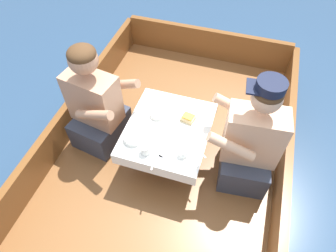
# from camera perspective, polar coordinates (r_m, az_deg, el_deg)

# --- Properties ---
(ground_plane) EXTENTS (60.00, 60.00, 0.00)m
(ground_plane) POSITION_cam_1_polar(r_m,az_deg,el_deg) (2.78, -0.43, -9.97)
(ground_plane) COLOR navy
(boat_deck) EXTENTS (1.90, 3.07, 0.28)m
(boat_deck) POSITION_cam_1_polar(r_m,az_deg,el_deg) (2.66, -0.44, -8.47)
(boat_deck) COLOR brown
(boat_deck) RESTS_ON ground_plane
(gunwale_port) EXTENTS (0.06, 3.07, 0.30)m
(gunwale_port) POSITION_cam_1_polar(r_m,az_deg,el_deg) (2.74, -19.11, 0.14)
(gunwale_port) COLOR brown
(gunwale_port) RESTS_ON boat_deck
(gunwale_starboard) EXTENTS (0.06, 3.07, 0.30)m
(gunwale_starboard) POSITION_cam_1_polar(r_m,az_deg,el_deg) (2.43, 20.96, -9.97)
(gunwale_starboard) COLOR brown
(gunwale_starboard) RESTS_ON boat_deck
(bow_coaming) EXTENTS (1.78, 0.06, 0.34)m
(bow_coaming) POSITION_cam_1_polar(r_m,az_deg,el_deg) (3.46, 7.48, 15.33)
(bow_coaming) COLOR brown
(bow_coaming) RESTS_ON boat_deck
(cockpit_table) EXTENTS (0.63, 0.72, 0.38)m
(cockpit_table) POSITION_cam_1_polar(r_m,az_deg,el_deg) (2.31, 0.00, -0.97)
(cockpit_table) COLOR #B2B2B7
(cockpit_table) RESTS_ON boat_deck
(person_port) EXTENTS (0.57, 0.51, 0.96)m
(person_port) POSITION_cam_1_polar(r_m,az_deg,el_deg) (2.47, -13.54, 3.65)
(person_port) COLOR #333847
(person_port) RESTS_ON boat_deck
(person_starboard) EXTENTS (0.55, 0.48, 0.99)m
(person_starboard) POSITION_cam_1_polar(r_m,az_deg,el_deg) (2.24, 15.32, -3.24)
(person_starboard) COLOR #333847
(person_starboard) RESTS_ON boat_deck
(plate_sandwich) EXTENTS (0.21, 0.21, 0.01)m
(plate_sandwich) POSITION_cam_1_polar(r_m,az_deg,el_deg) (2.32, 3.82, 1.09)
(plate_sandwich) COLOR silver
(plate_sandwich) RESTS_ON cockpit_table
(plate_bread) EXTENTS (0.21, 0.21, 0.01)m
(plate_bread) POSITION_cam_1_polar(r_m,az_deg,el_deg) (2.21, -0.28, -2.33)
(plate_bread) COLOR silver
(plate_bread) RESTS_ON cockpit_table
(sandwich) EXTENTS (0.11, 0.10, 0.05)m
(sandwich) POSITION_cam_1_polar(r_m,az_deg,el_deg) (2.30, 3.85, 1.54)
(sandwich) COLOR #E0BC7F
(sandwich) RESTS_ON plate_sandwich
(bowl_port_near) EXTENTS (0.14, 0.14, 0.04)m
(bowl_port_near) POSITION_cam_1_polar(r_m,az_deg,el_deg) (2.20, -6.62, -2.21)
(bowl_port_near) COLOR silver
(bowl_port_near) RESTS_ON cockpit_table
(bowl_starboard_near) EXTENTS (0.12, 0.12, 0.04)m
(bowl_starboard_near) POSITION_cam_1_polar(r_m,az_deg,el_deg) (2.34, -1.93, 2.46)
(bowl_starboard_near) COLOR silver
(bowl_starboard_near) RESTS_ON cockpit_table
(coffee_cup_port) EXTENTS (0.10, 0.07, 0.06)m
(coffee_cup_port) POSITION_cam_1_polar(r_m,az_deg,el_deg) (2.10, 2.88, -5.10)
(coffee_cup_port) COLOR silver
(coffee_cup_port) RESTS_ON cockpit_table
(coffee_cup_starboard) EXTENTS (0.10, 0.07, 0.07)m
(coffee_cup_starboard) POSITION_cam_1_polar(r_m,az_deg,el_deg) (2.12, -4.33, -4.43)
(coffee_cup_starboard) COLOR silver
(coffee_cup_starboard) RESTS_ON cockpit_table
(utensil_spoon_starboard) EXTENTS (0.04, 0.17, 0.01)m
(utensil_spoon_starboard) POSITION_cam_1_polar(r_m,az_deg,el_deg) (2.12, -2.55, -5.80)
(utensil_spoon_starboard) COLOR silver
(utensil_spoon_starboard) RESTS_ON cockpit_table
(utensil_knife_starboard) EXTENTS (0.07, 0.16, 0.00)m
(utensil_knife_starboard) POSITION_cam_1_polar(r_m,az_deg,el_deg) (2.38, -4.92, 2.54)
(utensil_knife_starboard) COLOR silver
(utensil_knife_starboard) RESTS_ON cockpit_table
(utensil_fork_starboard) EXTENTS (0.17, 0.06, 0.00)m
(utensil_fork_starboard) POSITION_cam_1_polar(r_m,az_deg,el_deg) (2.10, -0.25, -6.44)
(utensil_fork_starboard) COLOR silver
(utensil_fork_starboard) RESTS_ON cockpit_table
(utensil_knife_port) EXTENTS (0.14, 0.12, 0.00)m
(utensil_knife_port) POSITION_cam_1_polar(r_m,az_deg,el_deg) (2.16, 5.84, -4.49)
(utensil_knife_port) COLOR silver
(utensil_knife_port) RESTS_ON cockpit_table
(utensil_spoon_port) EXTENTS (0.12, 0.14, 0.01)m
(utensil_spoon_port) POSITION_cam_1_polar(r_m,az_deg,el_deg) (2.40, 0.80, 3.36)
(utensil_spoon_port) COLOR silver
(utensil_spoon_port) RESTS_ON cockpit_table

